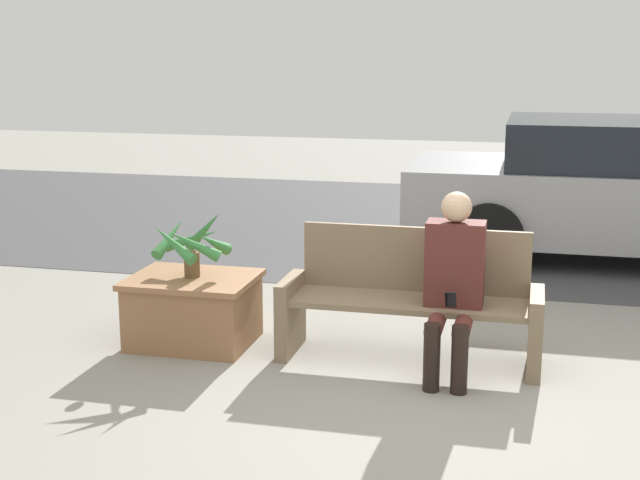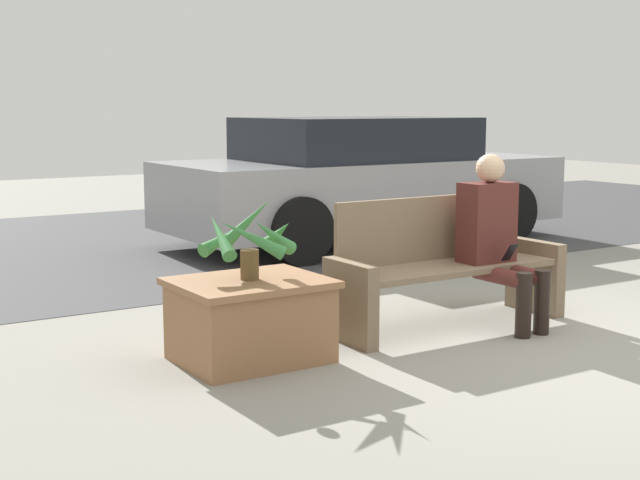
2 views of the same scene
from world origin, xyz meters
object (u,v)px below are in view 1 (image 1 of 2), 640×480
Objects in this scene: person_seated at (453,278)px; planter_box at (193,308)px; bench at (411,300)px; parked_car at (633,190)px; potted_plant at (191,242)px.

planter_box is at bearing 175.82° from person_seated.
bench is at bearing 2.24° from planter_box.
planter_box is (-1.53, -0.06, -0.14)m from bench.
parked_car reaches higher than planter_box.
bench is 1.99× the size of planter_box.
potted_plant is (-1.54, -0.06, 0.33)m from bench.
person_seated reaches higher than bench.
parked_car is at bearing 46.71° from planter_box.
bench is 0.42m from person_seated.
bench is 1.57m from potted_plant.
potted_plant is at bearing -133.28° from parked_car.
bench is at bearing 2.28° from potted_plant.
planter_box is 4.76m from parked_car.
person_seated is 0.27× the size of parked_car.
planter_box is 1.54× the size of potted_plant.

